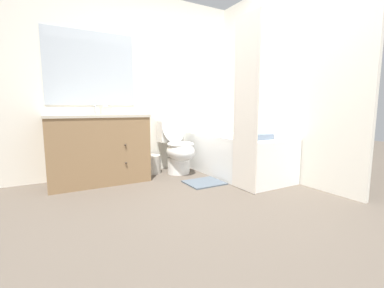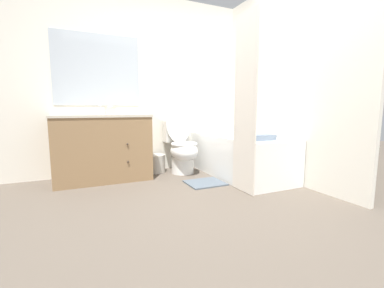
{
  "view_description": "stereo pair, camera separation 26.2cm",
  "coord_description": "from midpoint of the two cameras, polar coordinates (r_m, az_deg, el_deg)",
  "views": [
    {
      "loc": [
        -1.29,
        -1.74,
        0.9
      ],
      "look_at": [
        0.16,
        0.83,
        0.5
      ],
      "focal_mm": 24.0,
      "sensor_mm": 36.0,
      "label": 1
    },
    {
      "loc": [
        -1.05,
        -1.86,
        0.9
      ],
      "look_at": [
        0.16,
        0.83,
        0.5
      ],
      "focal_mm": 24.0,
      "sensor_mm": 36.0,
      "label": 2
    }
  ],
  "objects": [
    {
      "name": "tissue_box",
      "position": [
        3.39,
        -20.77,
        6.88
      ],
      "size": [
        0.12,
        0.14,
        0.11
      ],
      "color": "beige",
      "rests_on": "vanity_cabinet"
    },
    {
      "name": "toilet",
      "position": [
        3.65,
        -5.25,
        -1.15
      ],
      "size": [
        0.37,
        0.66,
        0.87
      ],
      "color": "white",
      "rests_on": "ground_plane"
    },
    {
      "name": "bathtub",
      "position": [
        3.61,
        7.36,
        -2.34
      ],
      "size": [
        0.73,
        1.6,
        0.55
      ],
      "color": "white",
      "rests_on": "ground_plane"
    },
    {
      "name": "shower_curtain",
      "position": [
        2.83,
        9.22,
        8.54
      ],
      "size": [
        0.01,
        0.39,
        1.88
      ],
      "color": "silver",
      "rests_on": "ground_plane"
    },
    {
      "name": "soap_dispenser",
      "position": [
        3.44,
        -14.07,
        7.49
      ],
      "size": [
        0.05,
        0.05,
        0.15
      ],
      "color": "white",
      "rests_on": "vanity_cabinet"
    },
    {
      "name": "sink_faucet",
      "position": [
        3.56,
        -22.93,
        6.61
      ],
      "size": [
        0.14,
        0.12,
        0.12
      ],
      "color": "silver",
      "rests_on": "vanity_cabinet"
    },
    {
      "name": "wall_back",
      "position": [
        3.86,
        -12.11,
        12.72
      ],
      "size": [
        8.0,
        0.06,
        2.5
      ],
      "color": "white",
      "rests_on": "ground_plane"
    },
    {
      "name": "hand_towel_folded",
      "position": [
        3.2,
        -29.81,
        6.03
      ],
      "size": [
        0.24,
        0.18,
        0.05
      ],
      "color": "white",
      "rests_on": "vanity_cabinet"
    },
    {
      "name": "bath_mat",
      "position": [
        3.18,
        0.37,
        -8.59
      ],
      "size": [
        0.44,
        0.39,
        0.02
      ],
      "color": "#4C5660",
      "rests_on": "ground_plane"
    },
    {
      "name": "bath_towel_folded",
      "position": [
        3.11,
        11.75,
        1.6
      ],
      "size": [
        0.35,
        0.23,
        0.06
      ],
      "color": "slate",
      "rests_on": "bathtub"
    },
    {
      "name": "wall_right",
      "position": [
        3.74,
        13.8,
        12.82
      ],
      "size": [
        0.05,
        2.84,
        2.5
      ],
      "color": "white",
      "rests_on": "ground_plane"
    },
    {
      "name": "wastebasket",
      "position": [
        3.73,
        -11.04,
        -4.43
      ],
      "size": [
        0.27,
        0.27,
        0.26
      ],
      "color": "#B7B2A8",
      "rests_on": "ground_plane"
    },
    {
      "name": "ground_plane",
      "position": [
        2.33,
        3.38,
        -15.04
      ],
      "size": [
        14.0,
        14.0,
        0.0
      ],
      "primitive_type": "plane",
      "color": "brown"
    },
    {
      "name": "vanity_cabinet",
      "position": [
        3.42,
        -22.19,
        -0.89
      ],
      "size": [
        1.17,
        0.61,
        0.84
      ],
      "color": "olive",
      "rests_on": "ground_plane"
    }
  ]
}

